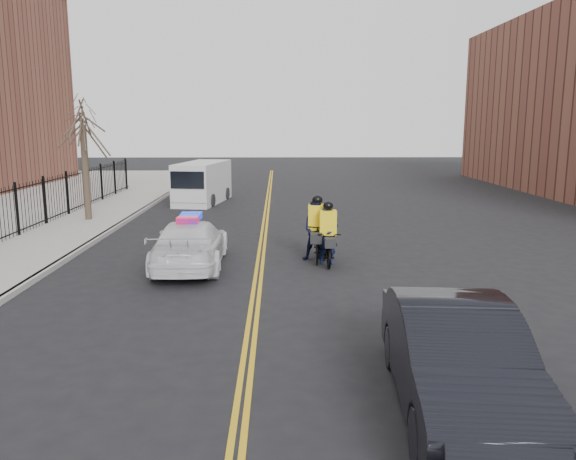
% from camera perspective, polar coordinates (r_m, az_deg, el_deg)
% --- Properties ---
extents(ground, '(120.00, 120.00, 0.00)m').
position_cam_1_polar(ground, '(14.58, -3.18, -5.87)').
color(ground, black).
rests_on(ground, ground).
extents(center_line_left, '(0.10, 60.00, 0.01)m').
position_cam_1_polar(center_line_left, '(22.36, -2.64, -0.04)').
color(center_line_left, gold).
rests_on(center_line_left, ground).
extents(center_line_right, '(0.10, 60.00, 0.01)m').
position_cam_1_polar(center_line_right, '(22.36, -2.23, -0.03)').
color(center_line_right, gold).
rests_on(center_line_right, ground).
extents(sidewalk, '(3.00, 60.00, 0.15)m').
position_cam_1_polar(sidewalk, '(23.74, -20.85, 0.07)').
color(sidewalk, gray).
rests_on(sidewalk, ground).
extents(curb, '(0.20, 60.00, 0.15)m').
position_cam_1_polar(curb, '(23.28, -17.37, 0.08)').
color(curb, gray).
rests_on(curb, ground).
extents(iron_fence, '(0.12, 28.00, 2.00)m').
position_cam_1_polar(iron_fence, '(24.16, -24.34, 2.21)').
color(iron_fence, black).
rests_on(iron_fence, ground).
extents(street_tree, '(3.20, 3.20, 4.80)m').
position_cam_1_polar(street_tree, '(25.32, -20.06, 8.62)').
color(street_tree, '#32271E').
rests_on(street_tree, sidewalk).
extents(police_cruiser, '(2.07, 4.85, 1.56)m').
position_cam_1_polar(police_cruiser, '(16.71, -9.88, -1.38)').
color(police_cruiser, white).
rests_on(police_cruiser, ground).
extents(dark_sedan, '(2.06, 4.95, 1.59)m').
position_cam_1_polar(dark_sedan, '(8.67, 16.79, -12.48)').
color(dark_sedan, black).
rests_on(dark_sedan, ground).
extents(cargo_van, '(2.69, 5.43, 2.18)m').
position_cam_1_polar(cargo_van, '(30.56, -8.74, 4.72)').
color(cargo_van, silver).
rests_on(cargo_van, ground).
extents(cyclist_near, '(0.70, 1.96, 1.92)m').
position_cam_1_polar(cyclist_near, '(16.89, 4.05, -1.25)').
color(cyclist_near, black).
rests_on(cyclist_near, ground).
extents(cyclist_far, '(0.98, 2.07, 2.05)m').
position_cam_1_polar(cyclist_far, '(17.27, 2.96, -0.50)').
color(cyclist_far, black).
rests_on(cyclist_far, ground).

